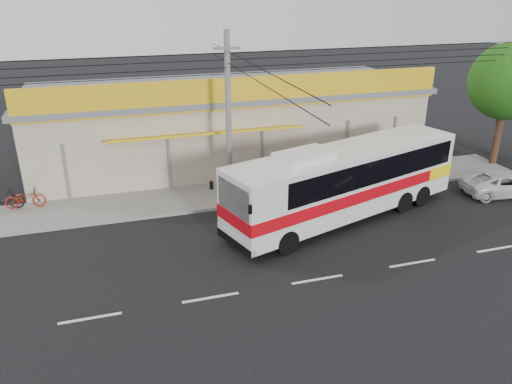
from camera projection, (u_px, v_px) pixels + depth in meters
ground at (293, 247)px, 20.54m from camera, size 120.00×120.00×0.00m
sidewalk at (253, 191)px, 25.80m from camera, size 30.00×3.20×0.15m
lane_markings at (317, 279)px, 18.33m from camera, size 50.00×0.12×0.01m
storefront_building at (226, 123)px, 29.81m from camera, size 22.60×9.20×5.70m
coach_bus at (349, 177)px, 22.44m from camera, size 12.13×6.09×3.68m
motorbike_red at (25, 198)px, 23.60m from camera, size 1.90×0.77×0.98m
motorbike_dark at (3, 199)px, 23.37m from camera, size 1.87×0.63×1.10m
white_car at (503, 184)px, 25.43m from camera, size 4.38×2.45×1.16m
utility_pole at (227, 63)px, 22.31m from camera, size 34.00×14.00×8.19m
tree_near at (510, 84)px, 27.82m from camera, size 4.28×4.28×7.09m
tree_far at (510, 88)px, 29.62m from camera, size 3.80×3.80×6.31m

